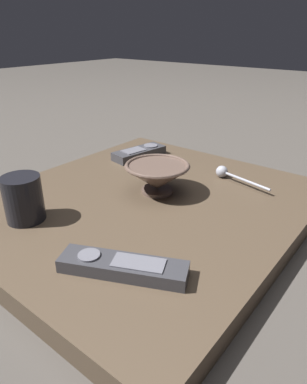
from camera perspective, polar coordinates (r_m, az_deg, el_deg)
The scene contains 7 objects.
ground_plane at distance 0.74m, azimuth -1.41°, elevation -3.92°, with size 6.00×6.00×0.00m, color #47423D.
table at distance 0.73m, azimuth -1.43°, elevation -2.54°, with size 0.67×0.59×0.04m.
cereal_bowl at distance 0.73m, azimuth 0.87°, elevation 2.53°, with size 0.14×0.14×0.07m.
coffee_mug at distance 0.67m, azimuth -20.66°, elevation -1.03°, with size 0.07×0.07×0.09m.
teaspoon at distance 0.83m, azimuth 11.81°, elevation 3.08°, with size 0.05×0.15×0.03m.
tv_remote_near at distance 0.96m, azimuth -2.35°, elevation 6.47°, with size 0.16×0.08×0.03m.
tv_remote_far at distance 0.51m, azimuth -5.07°, elevation -12.13°, with size 0.12×0.19×0.02m.
Camera 1 is at (0.49, 0.42, 0.36)m, focal length 32.37 mm.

